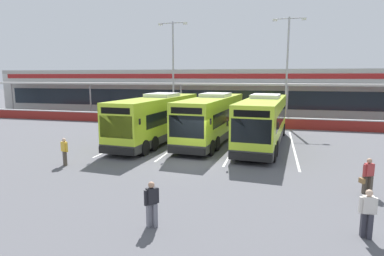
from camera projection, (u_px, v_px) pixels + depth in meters
ground_plane at (190, 162)px, 19.42m from camera, size 200.00×200.00×0.00m
terminal_building at (239, 92)px, 44.66m from camera, size 70.00×13.00×6.00m
red_barrier_wall at (226, 121)px, 33.19m from camera, size 60.00×0.40×1.10m
coach_bus_leftmost at (158, 119)px, 25.42m from camera, size 3.73×12.31×3.78m
coach_bus_left_centre at (212, 119)px, 25.48m from camera, size 3.73×12.31×3.78m
coach_bus_centre at (263, 122)px, 23.91m from camera, size 3.73×12.31×3.78m
bay_stripe_far_west at (135, 139)px, 26.70m from camera, size 0.14×13.00×0.01m
bay_stripe_west at (184, 141)px, 25.67m from camera, size 0.14×13.00×0.01m
bay_stripe_mid_west at (236, 144)px, 24.64m from camera, size 0.14×13.00×0.01m
bay_stripe_centre at (293, 147)px, 23.61m from camera, size 0.14×13.00×0.01m
pedestrian_with_handbag at (368, 175)px, 14.02m from camera, size 0.64×0.45×1.62m
pedestrian_in_dark_coat at (64, 151)px, 18.60m from camera, size 0.53×0.38×1.62m
pedestrian_child at (368, 212)px, 10.20m from camera, size 0.53×0.30×1.62m
pedestrian_near_bin at (152, 203)px, 10.95m from camera, size 0.42×0.47×1.62m
lamp_post_west at (173, 66)px, 35.45m from camera, size 3.24×0.28×11.00m
lamp_post_centre at (287, 65)px, 32.73m from camera, size 3.24×0.28×11.00m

